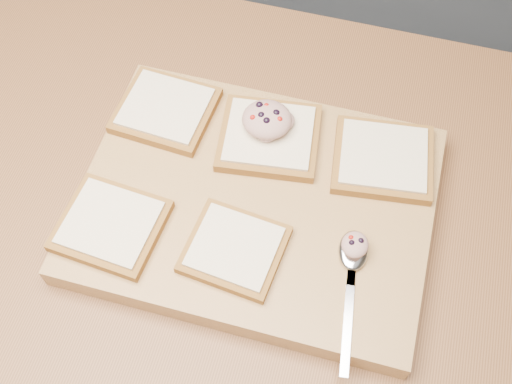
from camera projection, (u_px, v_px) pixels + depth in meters
island_counter at (322, 352)px, 1.21m from camera, size 2.00×0.80×0.90m
cutting_board at (256, 204)px, 0.84m from camera, size 0.45×0.34×0.04m
bread_far_left at (166, 110)px, 0.89m from camera, size 0.13×0.12×0.02m
bread_far_center at (269, 137)px, 0.86m from camera, size 0.15×0.14×0.02m
bread_far_right at (383, 159)px, 0.84m from camera, size 0.14×0.13×0.02m
bread_near_left at (111, 225)px, 0.79m from camera, size 0.13×0.12×0.02m
bread_near_center at (235, 249)px, 0.78m from camera, size 0.12×0.12×0.02m
tuna_salad_dollop at (267, 119)px, 0.84m from camera, size 0.07×0.06×0.03m
spoon at (353, 260)px, 0.77m from camera, size 0.05×0.18×0.01m
spoon_salad at (355, 245)px, 0.77m from camera, size 0.03×0.04×0.02m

